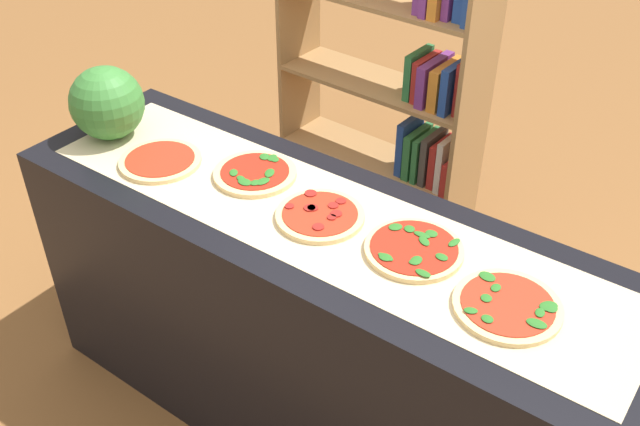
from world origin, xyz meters
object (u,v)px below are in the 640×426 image
pizza_spinach_1 (255,173)px  watermelon (107,103)px  pizza_spinach_3 (414,249)px  bookshelf (406,96)px  pizza_pepperoni_2 (320,215)px  pizza_spinach_4 (508,306)px  pizza_plain_0 (160,161)px

pizza_spinach_1 → watermelon: 0.58m
pizza_spinach_1 → pizza_spinach_3: (0.59, -0.04, 0.00)m
pizza_spinach_3 → bookshelf: bookshelf is taller
pizza_pepperoni_2 → pizza_spinach_4: (0.59, -0.03, -0.00)m
watermelon → pizza_plain_0: bearing=-6.7°
pizza_plain_0 → pizza_spinach_3: bearing=5.4°
pizza_spinach_1 → pizza_spinach_3: bearing=-3.6°
pizza_spinach_1 → pizza_spinach_3: 0.59m
pizza_pepperoni_2 → pizza_spinach_1: bearing=168.7°
pizza_pepperoni_2 → pizza_spinach_4: same height
pizza_plain_0 → pizza_spinach_4: (1.19, 0.03, 0.00)m
pizza_pepperoni_2 → pizza_plain_0: bearing=-174.0°
pizza_spinach_4 → watermelon: bearing=179.9°
pizza_plain_0 → pizza_spinach_1: (0.30, 0.12, 0.00)m
pizza_spinach_4 → bookshelf: (-0.94, 1.14, -0.17)m
pizza_spinach_4 → watermelon: size_ratio=1.09×
pizza_spinach_4 → pizza_spinach_3: bearing=169.2°
pizza_spinach_3 → pizza_pepperoni_2: bearing=-175.8°
pizza_plain_0 → pizza_spinach_3: pizza_spinach_3 is taller
pizza_spinach_1 → pizza_spinach_4: (0.89, -0.09, -0.00)m
pizza_spinach_1 → watermelon: (-0.56, -0.09, 0.11)m
watermelon → pizza_pepperoni_2: bearing=2.1°
pizza_pepperoni_2 → bookshelf: bookshelf is taller
pizza_spinach_1 → pizza_spinach_4: bearing=-6.0°
pizza_pepperoni_2 → watermelon: size_ratio=1.04×
pizza_spinach_1 → watermelon: size_ratio=1.06×
pizza_spinach_1 → pizza_pepperoni_2: pizza_spinach_1 is taller
pizza_plain_0 → pizza_spinach_4: bearing=1.3°
pizza_spinach_1 → bookshelf: size_ratio=0.17×
watermelon → bookshelf: bookshelf is taller
pizza_pepperoni_2 → pizza_spinach_4: bearing=-3.3°
pizza_spinach_1 → pizza_pepperoni_2: size_ratio=1.01×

